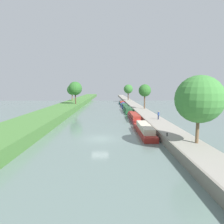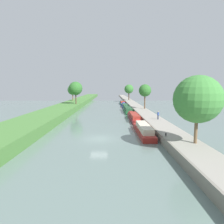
# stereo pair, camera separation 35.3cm
# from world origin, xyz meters

# --- Properties ---
(ground_plane) EXTENTS (160.00, 160.00, 0.00)m
(ground_plane) POSITION_xyz_m (0.00, 0.00, 0.00)
(ground_plane) COLOR slate
(left_grassy_bank) EXTENTS (7.95, 260.00, 1.74)m
(left_grassy_bank) POSITION_xyz_m (-12.68, 0.00, 0.87)
(left_grassy_bank) COLOR #477A38
(left_grassy_bank) RESTS_ON ground_plane
(right_towpath) EXTENTS (3.89, 260.00, 1.11)m
(right_towpath) POSITION_xyz_m (10.65, 0.00, 0.56)
(right_towpath) COLOR gray
(right_towpath) RESTS_ON ground_plane
(stone_quay) EXTENTS (0.25, 260.00, 1.16)m
(stone_quay) POSITION_xyz_m (8.58, 0.00, 0.58)
(stone_quay) COLOR gray
(stone_quay) RESTS_ON ground_plane
(narrowboat_red) EXTENTS (1.98, 12.31, 2.20)m
(narrowboat_red) POSITION_xyz_m (7.04, 3.44, 0.67)
(narrowboat_red) COLOR maroon
(narrowboat_red) RESTS_ON ground_plane
(narrowboat_maroon) EXTENTS (1.95, 12.85, 2.11)m
(narrowboat_maroon) POSITION_xyz_m (7.14, 17.10, 0.61)
(narrowboat_maroon) COLOR maroon
(narrowboat_maroon) RESTS_ON ground_plane
(narrowboat_green) EXTENTS (2.12, 12.40, 2.23)m
(narrowboat_green) POSITION_xyz_m (6.98, 30.74, 0.64)
(narrowboat_green) COLOR #1E6033
(narrowboat_green) RESTS_ON ground_plane
(narrowboat_blue) EXTENTS (2.06, 14.44, 1.96)m
(narrowboat_blue) POSITION_xyz_m (7.20, 45.35, 0.48)
(narrowboat_blue) COLOR #283D93
(narrowboat_blue) RESTS_ON ground_plane
(narrowboat_teal) EXTENTS (2.07, 12.15, 1.97)m
(narrowboat_teal) POSITION_xyz_m (7.03, 59.31, 0.50)
(narrowboat_teal) COLOR #195B60
(narrowboat_teal) RESTS_ON ground_plane
(tree_rightbank_near) EXTENTS (5.39, 5.39, 7.78)m
(tree_rightbank_near) POSITION_xyz_m (11.51, -6.15, 6.19)
(tree_rightbank_near) COLOR brown
(tree_rightbank_near) RESTS_ON right_towpath
(tree_rightbank_midnear) EXTENTS (3.64, 3.64, 7.22)m
(tree_rightbank_midnear) POSITION_xyz_m (11.91, 29.76, 6.47)
(tree_rightbank_midnear) COLOR brown
(tree_rightbank_midnear) RESTS_ON right_towpath
(tree_rightbank_midfar) EXTENTS (4.45, 4.45, 7.61)m
(tree_rightbank_midfar) POSITION_xyz_m (10.85, 68.91, 6.46)
(tree_rightbank_midfar) COLOR #4C3828
(tree_rightbank_midfar) RESTS_ON right_towpath
(tree_leftbank_downstream) EXTENTS (4.21, 4.21, 6.70)m
(tree_leftbank_downstream) POSITION_xyz_m (-14.28, 54.83, 6.31)
(tree_leftbank_downstream) COLOR brown
(tree_leftbank_downstream) RESTS_ON left_grassy_bank
(tree_leftbank_upstream) EXTENTS (4.58, 4.58, 7.60)m
(tree_leftbank_upstream) POSITION_xyz_m (-10.17, 38.96, 7.03)
(tree_leftbank_upstream) COLOR #4C3828
(tree_leftbank_upstream) RESTS_ON left_grassy_bank
(person_walking) EXTENTS (0.34, 0.34, 1.66)m
(person_walking) POSITION_xyz_m (11.23, 10.47, 1.99)
(person_walking) COLOR #282D42
(person_walking) RESTS_ON right_towpath
(mooring_bollard_near) EXTENTS (0.16, 0.16, 0.45)m
(mooring_bollard_near) POSITION_xyz_m (9.01, -2.96, 1.34)
(mooring_bollard_near) COLOR black
(mooring_bollard_near) RESTS_ON right_towpath
(mooring_bollard_far) EXTENTS (0.16, 0.16, 0.45)m
(mooring_bollard_far) POSITION_xyz_m (9.01, 64.18, 1.34)
(mooring_bollard_far) COLOR black
(mooring_bollard_far) RESTS_ON right_towpath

